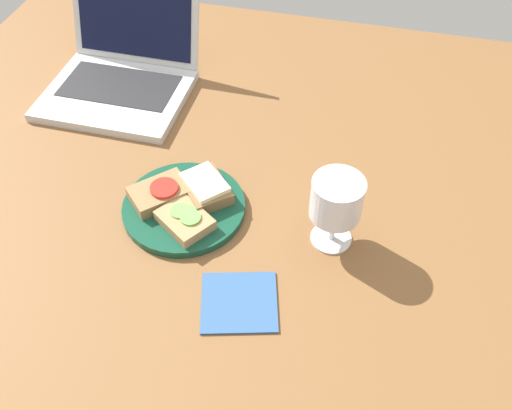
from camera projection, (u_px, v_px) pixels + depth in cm
name	position (u px, v px, depth cm)	size (l,w,h in cm)	color
wooden_table	(205.00, 207.00, 105.39)	(140.00, 140.00, 3.00)	brown
plate	(184.00, 207.00, 102.33)	(22.05, 22.05, 1.50)	#144733
sandwich_with_cucumber	(185.00, 220.00, 97.88)	(11.31, 10.73, 2.38)	#A88456
sandwich_with_cheese	(204.00, 187.00, 102.61)	(11.86, 12.10, 3.22)	brown
sandwich_with_tomato	(160.00, 193.00, 101.97)	(12.11, 12.14, 2.94)	#937047
wine_glass	(337.00, 201.00, 91.40)	(8.61, 8.61, 13.70)	white
laptop	(121.00, 74.00, 125.27)	(30.23, 30.50, 20.64)	silver
napkin	(239.00, 302.00, 89.42)	(11.89, 11.18, 0.40)	#33598C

